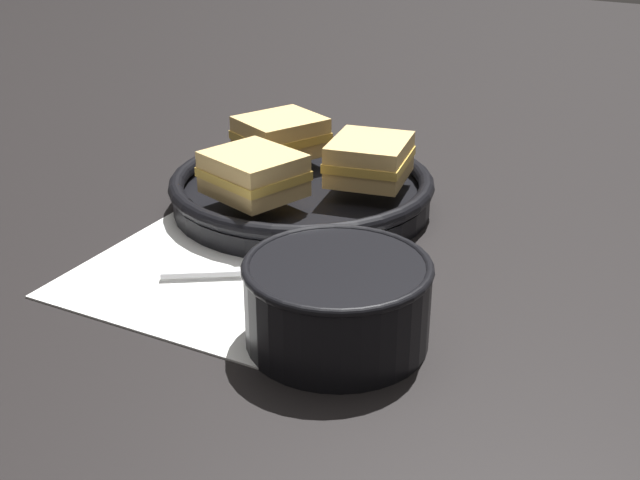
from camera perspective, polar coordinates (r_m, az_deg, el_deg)
ground_plane at (r=0.75m, az=-3.10°, el=-3.96°), size 4.00×4.00×0.00m
napkin at (r=0.79m, az=-6.23°, el=-2.48°), size 0.32×0.28×0.00m
soup_bowl at (r=0.66m, az=1.23°, el=-4.08°), size 0.16×0.16×0.07m
spoon at (r=0.78m, az=-3.13°, el=-2.18°), size 0.14×0.11×0.01m
skillet at (r=0.94m, az=-1.31°, el=3.50°), size 0.31×0.31×0.04m
sandwich_near_left at (r=0.91m, az=3.55°, el=5.75°), size 0.11×0.12×0.05m
sandwich_near_right at (r=0.99m, az=-2.82°, el=7.41°), size 0.11×0.12×0.05m
sandwich_far_left at (r=0.87m, az=-4.75°, el=4.72°), size 0.11×0.11×0.05m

